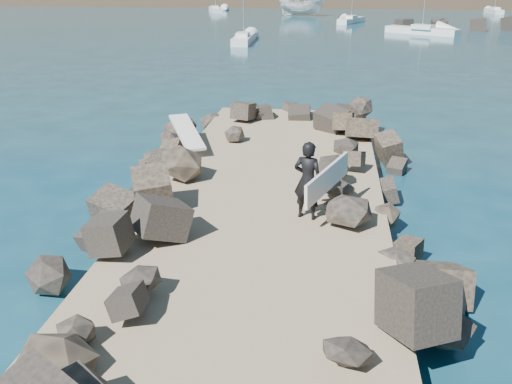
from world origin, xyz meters
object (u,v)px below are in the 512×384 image
Objects in this scene: boat_imported at (302,6)px; surfer_with_board at (311,180)px; sailboat_e at (215,10)px; surfboard_resting at (187,135)px.

boat_imported reaches higher than surfer_with_board.
boat_imported is at bearing 93.26° from surfer_with_board.
sailboat_e is at bearing 102.75° from surfer_with_board.
boat_imported reaches higher than surfboard_resting.
surfer_with_board is at bearing -77.25° from sailboat_e.
sailboat_e is at bearing 73.09° from surfboard_resting.
surfboard_resting is 75.96m from sailboat_e.
surfboard_resting is 0.30× the size of sailboat_e.
surfboard_resting is 68.31m from boat_imported.
boat_imported is 73.57m from surfer_with_board.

